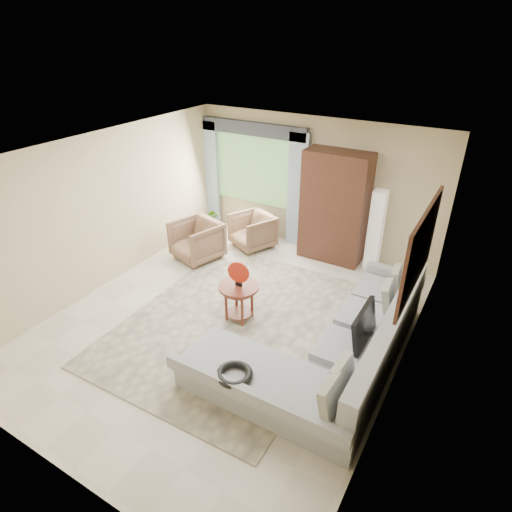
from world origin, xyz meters
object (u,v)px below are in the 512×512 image
Objects in this scene: armchair_right at (252,231)px; armchair_left at (197,240)px; floor_lamp at (376,230)px; sectional_sofa at (337,353)px; tv_screen at (364,326)px; potted_plant at (211,219)px; armoire at (334,207)px; coffee_table at (239,302)px.

armchair_left is at bearing -99.24° from armchair_right.
sectional_sofa is at bearing -81.67° from floor_lamp.
tv_screen is at bearing 30.05° from sectional_sofa.
floor_lamp is at bearing 3.12° from potted_plant.
floor_lamp is at bearing 104.02° from tv_screen.
tv_screen is 3.99m from armchair_left.
armchair_right is 1.58× the size of potted_plant.
sectional_sofa is 4.49× the size of armchair_right.
potted_plant is 3.61m from floor_lamp.
potted_plant is at bearing 130.74° from armchair_left.
armchair_left is at bearing -154.82° from floor_lamp.
potted_plant is at bearing -177.22° from armoire.
floor_lamp reaches higher than tv_screen.
tv_screen reaches higher than coffee_table.
armchair_right is at bearing -11.90° from potted_plant.
floor_lamp is at bearing 64.77° from coffee_table.
tv_screen is 5.03m from potted_plant.
floor_lamp reaches higher than coffee_table.
armchair_right is at bearing 72.03° from armchair_left.
coffee_table is at bearing -115.23° from floor_lamp.
potted_plant is 0.32× the size of floor_lamp.
armoire is 1.40× the size of floor_lamp.
floor_lamp is at bearing 36.34° from armchair_right.
tv_screen is 0.49× the size of floor_lamp.
tv_screen is 0.96× the size of armchair_right.
coffee_table is 3.39m from potted_plant.
tv_screen reaches higher than armchair_right.
tv_screen reaches higher than potted_plant.
sectional_sofa is 1.72m from coffee_table.
armoire reaches higher than tv_screen.
armchair_left is at bearing 159.64° from tv_screen.
sectional_sofa is 4.86m from potted_plant.
armoire reaches higher than floor_lamp.
armchair_right is (-2.78, 2.51, 0.07)m from sectional_sofa.
armoire reaches higher than coffee_table.
coffee_table is 0.73× the size of armchair_left.
armchair_right reaches higher than coffee_table.
armchair_right is 2.43m from floor_lamp.
armchair_right is (-1.09, 2.22, 0.03)m from coffee_table.
potted_plant is at bearing -176.88° from floor_lamp.
tv_screen is at bearing -31.43° from potted_plant.
armchair_right is 0.51× the size of floor_lamp.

